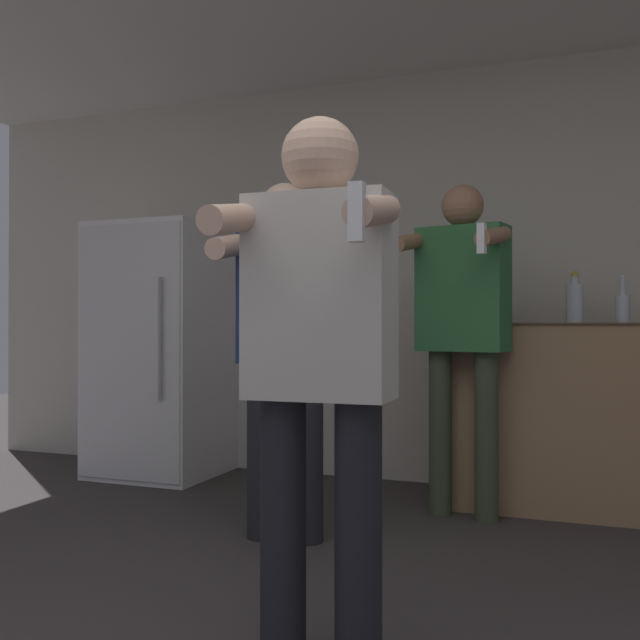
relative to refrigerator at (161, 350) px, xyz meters
The scene contains 8 objects.
wall_back 1.96m from the refrigerator, 11.86° to the left, with size 7.00×0.06×2.55m.
refrigerator is the anchor object (origin of this frame).
counter 2.67m from the refrigerator, ahead, with size 1.44×0.66×0.99m.
bottle_clear_vodka 2.58m from the refrigerator, ahead, with size 0.09×0.09×0.27m.
bottle_green_wine 2.81m from the refrigerator, ahead, with size 0.07×0.07×0.25m.
person_woman_foreground 2.87m from the refrigerator, 47.93° to the right, with size 0.47×0.42×1.57m.
person_man_side 1.69m from the refrigerator, 37.78° to the right, with size 0.51×0.50×1.63m.
person_spectator_back 2.08m from the refrigerator, 10.29° to the right, with size 0.56×0.52×1.69m.
Camera 1 is at (0.77, -1.36, 0.98)m, focal length 40.00 mm.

